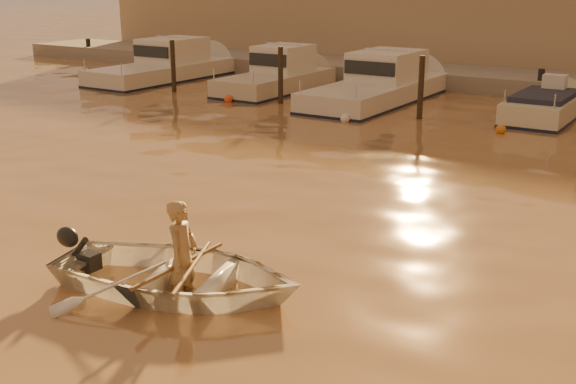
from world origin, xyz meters
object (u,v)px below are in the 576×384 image
Objects in this scene: dinghy at (177,274)px; moored_boat_2 at (378,84)px; moored_boat_0 at (162,66)px; person at (183,257)px; waterfront_building at (539,20)px; moored_boat_1 at (276,75)px; moored_boat_3 at (545,112)px.

dinghy is 17.02m from moored_boat_2.
moored_boat_0 reaches higher than dinghy.
waterfront_building is (-2.03, 27.34, 1.85)m from person.
dinghy is 0.08× the size of waterfront_building.
moored_boat_0 is 10.31m from moored_boat_2.
waterfront_building is (7.17, 11.00, 1.77)m from moored_boat_1.
dinghy is 18.73m from moored_boat_1.
moored_boat_0 and moored_boat_2 have the same top height.
dinghy is 22.20m from moored_boat_0.
moored_boat_2 is (-4.78, 16.34, 0.08)m from person.
moored_boat_0 is 0.17× the size of waterfront_building.
moored_boat_0 is 1.22× the size of moored_boat_1.
person is at bearing -85.76° from waterfront_building.
waterfront_building reaches higher than moored_boat_1.
person is 0.21× the size of moored_boat_0.
dinghy is 0.71× the size of moored_boat_3.
moored_boat_0 is 16.25m from moored_boat_3.
person is 0.26× the size of moored_boat_1.
moored_boat_2 is at bearing -104.08° from waterfront_building.
moored_boat_2 is 1.59× the size of moored_boat_3.
moored_boat_1 is (-9.10, 16.36, 0.35)m from dinghy.
dinghy is at bearing -47.50° from moored_boat_0.
dinghy is at bearing -60.91° from moored_boat_1.
moored_boat_2 is at bearing 2.25° from dinghy.
waterfront_building is (-1.93, 27.36, 2.13)m from dinghy.
moored_boat_1 is 13.25m from waterfront_building.
dinghy is at bearing -94.37° from moored_boat_3.
moored_boat_1 is (5.89, 0.00, 0.00)m from moored_boat_0.
dinghy is 27.51m from waterfront_building.
moored_boat_3 is at bearing -18.10° from dinghy.
waterfront_building reaches higher than person.
dinghy is 0.57× the size of moored_boat_1.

